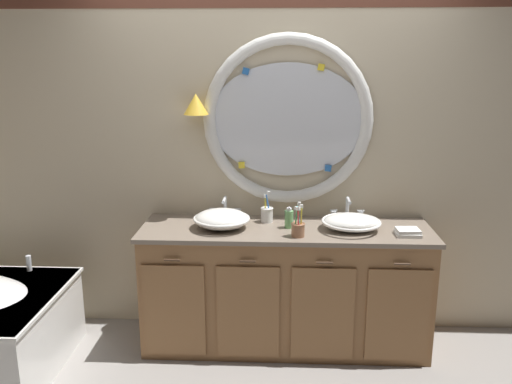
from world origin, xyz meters
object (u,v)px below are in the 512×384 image
at_px(toothbrush_holder_left, 267,214).
at_px(soap_dispenser, 289,219).
at_px(toothbrush_holder_right, 298,228).
at_px(sink_basin_right, 351,222).
at_px(sink_basin_left, 222,219).
at_px(folded_hand_towel, 408,232).

xyz_separation_m(toothbrush_holder_left, soap_dispenser, (0.15, -0.12, 0.01)).
distance_m(toothbrush_holder_right, soap_dispenser, 0.19).
height_order(sink_basin_right, toothbrush_holder_left, toothbrush_holder_left).
bearing_deg(toothbrush_holder_left, toothbrush_holder_right, -55.14).
relative_size(sink_basin_right, toothbrush_holder_left, 1.77).
relative_size(sink_basin_left, toothbrush_holder_left, 1.71).
bearing_deg(toothbrush_holder_left, sink_basin_left, -153.61).
relative_size(soap_dispenser, folded_hand_towel, 0.95).
bearing_deg(toothbrush_holder_left, folded_hand_towel, -14.84).
relative_size(sink_basin_right, toothbrush_holder_right, 1.76).
bearing_deg(sink_basin_left, toothbrush_holder_left, 26.39).
height_order(sink_basin_left, sink_basin_right, sink_basin_left).
distance_m(sink_basin_left, toothbrush_holder_left, 0.33).
bearing_deg(soap_dispenser, toothbrush_holder_left, 141.61).
bearing_deg(toothbrush_holder_left, sink_basin_right, -14.81).
relative_size(sink_basin_left, folded_hand_towel, 2.45).
height_order(sink_basin_right, folded_hand_towel, sink_basin_right).
bearing_deg(toothbrush_holder_right, toothbrush_holder_left, 124.86).
distance_m(sink_basin_right, soap_dispenser, 0.41).
height_order(toothbrush_holder_left, toothbrush_holder_right, toothbrush_holder_right).
distance_m(sink_basin_left, folded_hand_towel, 1.21).
xyz_separation_m(toothbrush_holder_left, folded_hand_towel, (0.91, -0.24, -0.04)).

